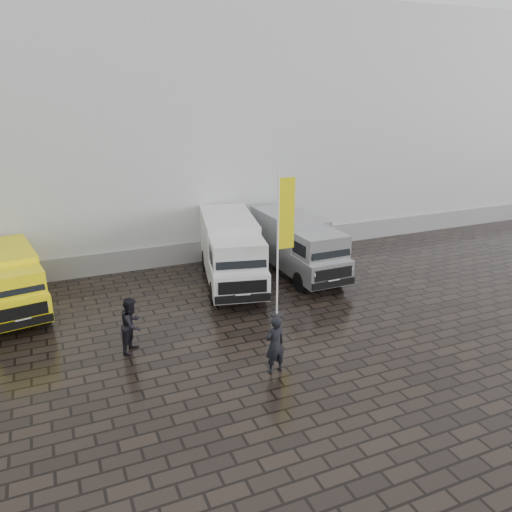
{
  "coord_description": "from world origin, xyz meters",
  "views": [
    {
      "loc": [
        -7.38,
        -14.08,
        7.96
      ],
      "look_at": [
        -0.42,
        2.2,
        1.98
      ],
      "focal_mm": 35.0,
      "sensor_mm": 36.0,
      "label": 1
    }
  ],
  "objects": [
    {
      "name": "ground",
      "position": [
        0.0,
        0.0,
        0.0
      ],
      "size": [
        120.0,
        120.0,
        0.0
      ],
      "primitive_type": "plane",
      "color": "black",
      "rests_on": "ground"
    },
    {
      "name": "exhibition_hall",
      "position": [
        2.0,
        16.0,
        6.0
      ],
      "size": [
        44.0,
        16.0,
        12.0
      ],
      "primitive_type": "cube",
      "color": "silver",
      "rests_on": "ground"
    },
    {
      "name": "person_tent",
      "position": [
        -5.41,
        0.46,
        0.91
      ],
      "size": [
        1.07,
        1.12,
        1.81
      ],
      "primitive_type": "imported",
      "rotation": [
        0.0,
        0.0,
        0.94
      ],
      "color": "black",
      "rests_on": "ground"
    },
    {
      "name": "flagpole",
      "position": [
        0.12,
        1.08,
        2.97
      ],
      "size": [
        0.88,
        0.5,
        5.28
      ],
      "color": "black",
      "rests_on": "ground"
    },
    {
      "name": "van_silver",
      "position": [
        2.63,
        4.63,
        1.29
      ],
      "size": [
        2.07,
        5.98,
        2.58
      ],
      "primitive_type": null,
      "rotation": [
        0.0,
        0.0,
        0.01
      ],
      "color": "#A8AAAD",
      "rests_on": "ground"
    },
    {
      "name": "van_yellow",
      "position": [
        -9.0,
        5.14,
        1.15
      ],
      "size": [
        2.68,
        5.22,
        2.3
      ],
      "primitive_type": null,
      "rotation": [
        0.0,
        0.0,
        0.16
      ],
      "color": "#FFEB0D",
      "rests_on": "ground"
    },
    {
      "name": "person_front",
      "position": [
        -1.81,
        -2.45,
        0.89
      ],
      "size": [
        0.7,
        0.51,
        1.78
      ],
      "primitive_type": "imported",
      "rotation": [
        0.0,
        0.0,
        3.27
      ],
      "color": "black",
      "rests_on": "ground"
    },
    {
      "name": "hall_plinth",
      "position": [
        2.0,
        7.95,
        0.5
      ],
      "size": [
        44.0,
        0.15,
        1.0
      ],
      "primitive_type": "cube",
      "color": "gray",
      "rests_on": "ground"
    },
    {
      "name": "van_white",
      "position": [
        -0.5,
        4.7,
        1.38
      ],
      "size": [
        3.49,
        6.67,
        2.76
      ],
      "primitive_type": null,
      "rotation": [
        0.0,
        0.0,
        -0.23
      ],
      "color": "silver",
      "rests_on": "ground"
    },
    {
      "name": "wheelie_bin",
      "position": [
        5.28,
        7.36,
        0.56
      ],
      "size": [
        0.69,
        0.69,
        1.13
      ],
      "primitive_type": "cube",
      "rotation": [
        0.0,
        0.0,
        -0.02
      ],
      "color": "black",
      "rests_on": "ground"
    }
  ]
}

